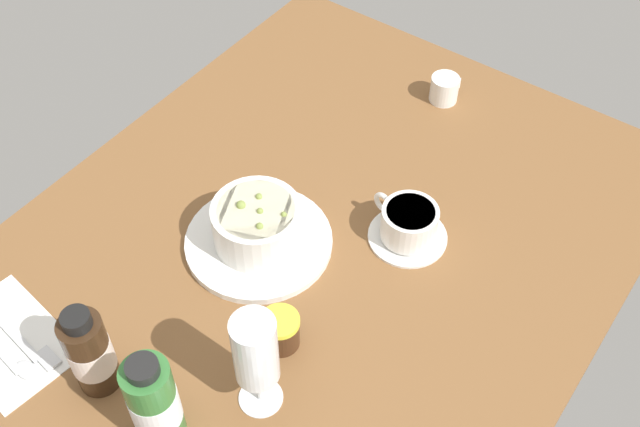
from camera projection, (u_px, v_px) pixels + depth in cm
name	position (u px, v px, depth cm)	size (l,w,h in cm)	color
ground_plane	(311.00, 256.00, 118.23)	(110.00, 84.00, 3.00)	brown
porridge_bowl	(258.00, 228.00, 114.97)	(22.33, 22.33, 8.90)	white
cutlery_setting	(10.00, 342.00, 106.19)	(15.34, 20.73, 0.90)	white
coffee_cup	(409.00, 224.00, 116.42)	(12.14, 13.13, 6.13)	white
creamer_jug	(445.00, 89.00, 137.84)	(5.13, 5.88, 5.42)	white
wine_glass	(256.00, 354.00, 92.58)	(5.82, 5.82, 17.39)	white
jam_jar	(281.00, 331.00, 104.41)	(5.39, 5.39, 5.52)	#3E2313
sauce_bottle_brown	(90.00, 352.00, 97.58)	(5.68, 5.68, 15.11)	#382314
sauce_bottle_green	(154.00, 403.00, 92.14)	(6.04, 6.04, 16.47)	#337233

